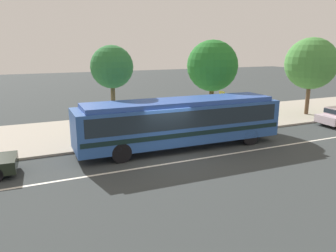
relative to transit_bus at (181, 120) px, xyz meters
name	(u,v)px	position (x,y,z in m)	size (l,w,h in m)	color
ground_plane	(170,158)	(-1.29, -1.34, -1.59)	(120.00, 120.00, 0.00)	#343A3B
sidewalk_slab	(129,128)	(-1.29, 5.35, -1.53)	(60.00, 8.00, 0.12)	#A49D8F
lane_stripe_center	(176,162)	(-1.29, -2.14, -1.59)	(56.00, 0.16, 0.01)	silver
transit_bus	(181,120)	(0.00, 0.00, 0.00)	(11.65, 2.77, 2.73)	#29509A
pedestrian_waiting_near_sign	(170,118)	(0.61, 2.67, -0.46)	(0.48, 0.48, 1.73)	#776F58
bus_stop_sign	(221,106)	(4.00, 2.02, 0.19)	(0.15, 0.44, 2.60)	gray
street_tree_near_stop	(112,67)	(-2.78, 3.79, 2.73)	(2.59, 2.59, 5.53)	brown
street_tree_mid_block	(212,66)	(4.65, 4.32, 2.61)	(3.62, 3.62, 5.92)	brown
street_tree_far_end	(311,64)	(13.43, 3.64, 2.62)	(4.09, 4.09, 6.16)	brown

